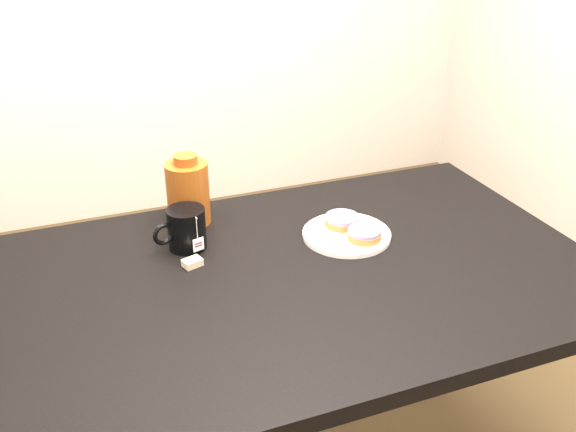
{
  "coord_description": "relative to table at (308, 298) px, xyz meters",
  "views": [
    {
      "loc": [
        -0.52,
        -1.21,
        1.57
      ],
      "look_at": [
        0.01,
        0.17,
        0.81
      ],
      "focal_mm": 40.0,
      "sensor_mm": 36.0,
      "label": 1
    }
  ],
  "objects": [
    {
      "name": "table",
      "position": [
        0.0,
        0.0,
        0.0
      ],
      "size": [
        1.4,
        0.9,
        0.75
      ],
      "color": "black",
      "rests_on": "ground_plane"
    },
    {
      "name": "plate",
      "position": [
        0.16,
        0.11,
        0.09
      ],
      "size": [
        0.23,
        0.23,
        0.02
      ],
      "color": "white",
      "rests_on": "table"
    },
    {
      "name": "bagel_back",
      "position": [
        0.16,
        0.16,
        0.11
      ],
      "size": [
        0.1,
        0.1,
        0.03
      ],
      "color": "brown",
      "rests_on": "plate"
    },
    {
      "name": "bagel_front",
      "position": [
        0.18,
        0.07,
        0.11
      ],
      "size": [
        0.12,
        0.12,
        0.03
      ],
      "color": "brown",
      "rests_on": "plate"
    },
    {
      "name": "mug",
      "position": [
        -0.25,
        0.21,
        0.14
      ],
      "size": [
        0.15,
        0.12,
        0.11
      ],
      "rotation": [
        0.0,
        0.0,
        0.3
      ],
      "color": "black",
      "rests_on": "table"
    },
    {
      "name": "teabag_pouch",
      "position": [
        -0.26,
        0.12,
        0.09
      ],
      "size": [
        0.05,
        0.04,
        0.02
      ],
      "primitive_type": "cube",
      "rotation": [
        0.0,
        0.0,
        0.3
      ],
      "color": "#C6B793",
      "rests_on": "table"
    },
    {
      "name": "bagel_package",
      "position": [
        -0.21,
        0.34,
        0.17
      ],
      "size": [
        0.15,
        0.15,
        0.2
      ],
      "rotation": [
        0.0,
        0.0,
        0.37
      ],
      "color": "#61290C",
      "rests_on": "table"
    }
  ]
}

